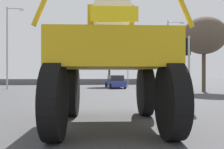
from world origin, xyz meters
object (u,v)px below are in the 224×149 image
(bare_tree_far_center, at_px, (109,54))
(bare_tree_right, at_px, (204,36))
(traffic_signal_far_right, at_px, (139,69))
(streetlight_far_right, at_px, (169,50))
(sedan_ahead, at_px, (115,82))
(traffic_signal_far_left, at_px, (128,64))
(oversize_sprayer, at_px, (111,60))
(traffic_signal_near_right, at_px, (188,56))
(streetlight_far_left, at_px, (8,44))

(bare_tree_far_center, bearing_deg, bare_tree_right, -51.95)
(traffic_signal_far_right, xyz_separation_m, streetlight_far_right, (3.27, -2.37, 2.16))
(sedan_ahead, relative_size, traffic_signal_far_right, 1.32)
(traffic_signal_far_left, bearing_deg, sedan_ahead, -131.82)
(streetlight_far_right, bearing_deg, bare_tree_far_center, 149.88)
(traffic_signal_far_left, distance_m, bare_tree_far_center, 3.19)
(oversize_sprayer, distance_m, traffic_signal_near_right, 5.69)
(traffic_signal_far_left, height_order, streetlight_far_left, streetlight_far_left)
(sedan_ahead, bearing_deg, traffic_signal_far_right, -66.17)
(traffic_signal_far_left, bearing_deg, traffic_signal_far_right, 0.53)
(traffic_signal_far_right, relative_size, bare_tree_far_center, 0.55)
(streetlight_far_left, height_order, streetlight_far_right, streetlight_far_left)
(traffic_signal_far_right, distance_m, streetlight_far_right, 4.58)
(traffic_signal_far_left, xyz_separation_m, traffic_signal_far_right, (1.44, 0.01, -0.63))
(traffic_signal_far_right, xyz_separation_m, bare_tree_far_center, (-3.73, 1.69, 2.06))
(sedan_ahead, distance_m, streetlight_far_left, 12.80)
(traffic_signal_far_right, bearing_deg, bare_tree_far_center, 155.59)
(traffic_signal_far_left, bearing_deg, bare_tree_far_center, 143.27)
(sedan_ahead, xyz_separation_m, streetlight_far_left, (-11.99, -1.32, 4.29))
(streetlight_far_left, xyz_separation_m, bare_tree_far_center, (11.51, 5.03, -0.57))
(streetlight_far_left, distance_m, bare_tree_right, 20.45)
(traffic_signal_far_left, relative_size, bare_tree_far_center, 0.70)
(streetlight_far_right, distance_m, bare_tree_far_center, 8.09)
(streetlight_far_right, relative_size, bare_tree_right, 1.16)
(streetlight_far_left, height_order, bare_tree_right, streetlight_far_left)
(oversize_sprayer, relative_size, streetlight_far_left, 0.61)
(bare_tree_right, relative_size, bare_tree_far_center, 1.19)
(traffic_signal_far_right, relative_size, streetlight_far_right, 0.40)
(oversize_sprayer, distance_m, bare_tree_far_center, 24.23)
(traffic_signal_near_right, height_order, traffic_signal_far_left, traffic_signal_far_left)
(oversize_sprayer, height_order, traffic_signal_near_right, oversize_sprayer)
(traffic_signal_near_right, distance_m, traffic_signal_far_right, 18.56)
(traffic_signal_far_right, bearing_deg, streetlight_far_left, -167.63)
(oversize_sprayer, relative_size, streetlight_far_right, 0.69)
(sedan_ahead, height_order, traffic_signal_near_right, traffic_signal_near_right)
(streetlight_far_right, bearing_deg, bare_tree_right, -79.34)
(traffic_signal_near_right, bearing_deg, sedan_ahead, 97.49)
(oversize_sprayer, relative_size, sedan_ahead, 1.30)
(traffic_signal_far_right, distance_m, streetlight_far_left, 15.82)
(sedan_ahead, distance_m, traffic_signal_far_right, 4.16)
(traffic_signal_near_right, height_order, bare_tree_far_center, bare_tree_far_center)
(traffic_signal_far_left, bearing_deg, streetlight_far_right, -26.55)
(traffic_signal_near_right, xyz_separation_m, streetlight_far_right, (4.34, 16.16, 1.94))
(sedan_ahead, xyz_separation_m, traffic_signal_near_right, (2.17, -16.50, 1.88))
(bare_tree_far_center, bearing_deg, sedan_ahead, -82.56)
(sedan_ahead, bearing_deg, traffic_signal_near_right, 179.34)
(oversize_sprayer, xyz_separation_m, bare_tree_right, (9.70, 13.60, 3.13))
(bare_tree_right, bearing_deg, traffic_signal_far_right, 116.99)
(streetlight_far_left, relative_size, bare_tree_right, 1.30)
(sedan_ahead, bearing_deg, streetlight_far_left, 88.13)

